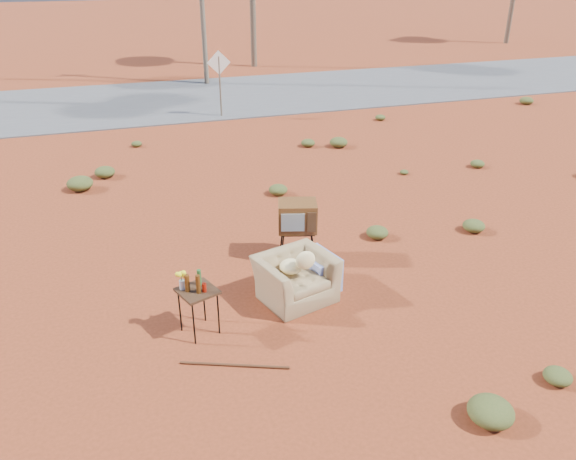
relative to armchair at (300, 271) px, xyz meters
name	(u,v)px	position (x,y,z in m)	size (l,w,h in m)	color
ground	(286,322)	(-0.44, -0.63, -0.46)	(140.00, 140.00, 0.00)	maroon
highway	(167,100)	(-0.44, 14.37, -0.44)	(140.00, 7.00, 0.04)	#565659
armchair	(300,271)	(0.00, 0.00, 0.00)	(1.45, 1.17, 0.99)	#90764E
tv_unit	(297,217)	(0.37, 1.24, 0.34)	(0.79, 0.70, 1.08)	black
side_table	(194,288)	(-1.74, -0.46, 0.28)	(0.65, 0.65, 1.01)	#392614
rusty_bar	(234,365)	(-1.40, -1.39, -0.44)	(0.04, 0.04, 1.49)	#532C16
road_sign	(219,72)	(1.06, 11.37, 1.04)	(0.78, 0.06, 2.19)	brown
scrub_patch	(186,207)	(-1.26, 3.78, -0.32)	(17.49, 8.07, 0.33)	#454A20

